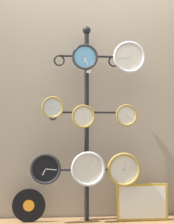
# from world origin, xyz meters

# --- Properties ---
(shop_wall) EXTENTS (4.40, 0.04, 2.80)m
(shop_wall) POSITION_xyz_m (0.00, 0.57, 1.40)
(shop_wall) COLOR gray
(shop_wall) RESTS_ON ground_plane
(display_stand) EXTENTS (0.74, 0.39, 1.96)m
(display_stand) POSITION_xyz_m (0.00, 0.41, 0.72)
(display_stand) COLOR black
(display_stand) RESTS_ON ground_plane
(clock_top_center) EXTENTS (0.25, 0.04, 0.25)m
(clock_top_center) POSITION_xyz_m (-0.02, 0.32, 1.63)
(clock_top_center) COLOR #60A8DB
(clock_top_right) EXTENTS (0.32, 0.04, 0.32)m
(clock_top_right) POSITION_xyz_m (0.41, 0.31, 1.63)
(clock_top_right) COLOR silver
(clock_middle_left) EXTENTS (0.21, 0.04, 0.21)m
(clock_middle_left) POSITION_xyz_m (-0.33, 0.34, 1.14)
(clock_middle_left) COLOR silver
(clock_middle_center) EXTENTS (0.22, 0.04, 0.22)m
(clock_middle_center) POSITION_xyz_m (-0.04, 0.32, 1.05)
(clock_middle_center) COLOR silver
(clock_middle_right) EXTENTS (0.21, 0.04, 0.21)m
(clock_middle_right) POSITION_xyz_m (0.38, 0.33, 1.07)
(clock_middle_right) COLOR silver
(clock_bottom_left) EXTENTS (0.29, 0.04, 0.29)m
(clock_bottom_left) POSITION_xyz_m (-0.39, 0.31, 0.56)
(clock_bottom_left) COLOR black
(clock_bottom_center) EXTENTS (0.32, 0.04, 0.32)m
(clock_bottom_center) POSITION_xyz_m (0.01, 0.30, 0.56)
(clock_bottom_center) COLOR silver
(clock_bottom_right) EXTENTS (0.32, 0.04, 0.32)m
(clock_bottom_right) POSITION_xyz_m (0.35, 0.32, 0.55)
(clock_bottom_right) COLOR silver
(vinyl_record) EXTENTS (0.31, 0.01, 0.31)m
(vinyl_record) POSITION_xyz_m (-0.55, 0.38, 0.22)
(vinyl_record) COLOR black
(vinyl_record) RESTS_ON low_shelf
(picture_frame) EXTENTS (0.50, 0.02, 0.35)m
(picture_frame) POSITION_xyz_m (0.53, 0.36, 0.23)
(picture_frame) COLOR gold
(picture_frame) RESTS_ON low_shelf
(price_tag_upper) EXTENTS (0.04, 0.00, 0.03)m
(price_tag_upper) POSITION_xyz_m (0.01, 0.32, 1.48)
(price_tag_upper) COLOR white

